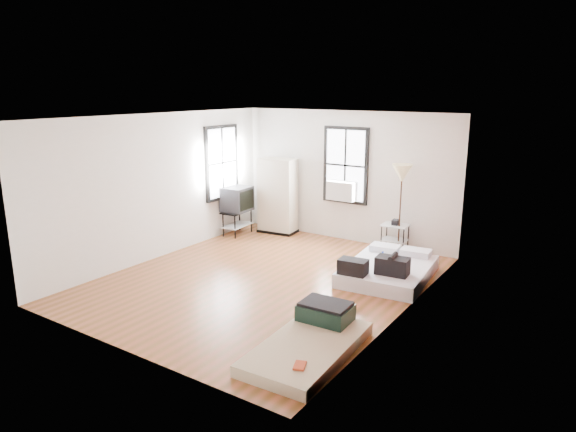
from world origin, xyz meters
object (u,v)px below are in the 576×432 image
Objects in this scene: wardrobe at (278,196)px; mattress_bare at (312,339)px; mattress_main at (388,269)px; tv_stand at (237,200)px; side_table at (395,230)px; floor_lamp at (402,177)px.

mattress_bare is at bearing -56.56° from wardrobe.
tv_stand reaches higher than mattress_main.
floor_lamp is (0.11, -0.07, 1.10)m from side_table.
mattress_main is 1.15× the size of wardrobe.
wardrobe is at bearing 126.49° from mattress_bare.
floor_lamp reaches higher than mattress_bare.
mattress_main is 3.65m from wardrobe.
tv_stand is (-3.96, 0.73, 0.63)m from mattress_main.
floor_lamp is (2.94, 0.00, 0.71)m from wardrobe.
side_table is at bearing 95.69° from mattress_bare.
floor_lamp is at bearing 6.38° from tv_stand.
tv_stand is at bearing -168.24° from side_table.
mattress_bare is at bearing -92.19° from mattress_main.
tv_stand reaches higher than mattress_bare.
wardrobe is at bearing 40.88° from tv_stand.
mattress_bare is 4.39m from side_table.
mattress_bare is 4.53m from floor_lamp.
floor_lamp reaches higher than mattress_main.
side_table is at bearing -4.30° from wardrobe.
mattress_main is 2.00m from floor_lamp.
side_table reaches higher than mattress_main.
wardrobe is 2.86m from side_table.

